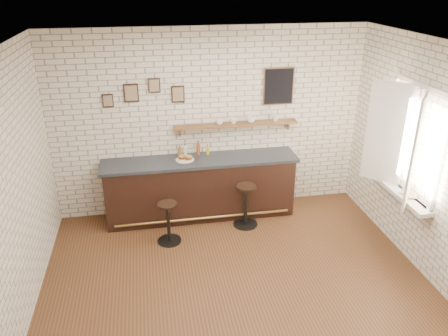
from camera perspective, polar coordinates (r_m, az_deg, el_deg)
The scene contains 21 objects.
ground at distance 5.99m, azimuth 1.41°, elevation -14.03°, with size 5.00×5.00×0.00m, color #57351D.
bar_counter at distance 7.11m, azimuth -3.07°, elevation -2.58°, with size 3.10×0.65×1.01m.
sandwich_plate at distance 6.88m, azimuth -5.13°, elevation 1.09°, with size 0.28×0.28×0.01m, color white.
ciabatta_sandwich at distance 6.86m, azimuth -5.06°, elevation 1.42°, with size 0.24×0.17×0.07m.
potato_chips at distance 6.87m, azimuth -5.23°, elevation 1.13°, with size 0.26×0.18×0.00m.
bitters_bottle_brown at distance 7.01m, azimuth -5.81°, elevation 2.09°, with size 0.05×0.05×0.18m.
bitters_bottle_white at distance 7.01m, azimuth -5.08°, elevation 2.21°, with size 0.05×0.05×0.20m.
bitters_bottle_amber at distance 7.03m, azimuth -3.39°, elevation 2.47°, with size 0.06×0.06×0.24m.
condiment_bottle_yellow at distance 7.05m, azimuth -2.13°, elevation 2.34°, with size 0.05×0.05×0.17m.
bar_stool_left at distance 6.54m, azimuth -7.29°, elevation -6.92°, with size 0.38×0.38×0.65m.
bar_stool_right at distance 6.89m, azimuth 2.88°, elevation -4.74°, with size 0.39×0.39×0.70m.
wall_shelf at distance 7.01m, azimuth 1.58°, elevation 5.68°, with size 2.00×0.18×0.18m.
shelf_cup_a at distance 6.94m, azimuth -0.59°, elevation 6.08°, with size 0.12×0.12×0.09m, color white.
shelf_cup_b at distance 6.98m, azimuth 1.28°, elevation 6.20°, with size 0.10×0.10×0.10m, color white.
shelf_cup_c at distance 7.04m, azimuth 3.54°, elevation 6.35°, with size 0.13×0.13×0.10m, color white.
shelf_cup_d at distance 7.15m, azimuth 6.76°, elevation 6.48°, with size 0.10×0.10×0.10m, color white.
back_wall_decor at distance 6.89m, azimuth 0.06°, elevation 10.28°, with size 2.96×0.02×0.56m.
window_sill at distance 6.59m, azimuth 21.85°, elevation -2.90°, with size 0.20×1.35×0.06m.
casement_window at distance 6.28m, azimuth 22.57°, elevation 3.17°, with size 0.40×1.30×1.56m.
book_lower at distance 6.43m, azimuth 22.55°, elevation -3.31°, with size 0.15×0.20×0.02m, color tan.
book_upper at distance 6.43m, azimuth 22.54°, elevation -3.15°, with size 0.14×0.20×0.01m, color tan.
Camera 1 is at (-0.99, -4.59, 3.72)m, focal length 35.00 mm.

